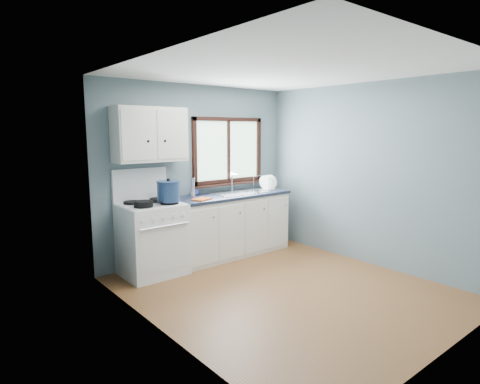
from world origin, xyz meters
TOP-DOWN VIEW (x-y plane):
  - floor at (0.00, 0.00)m, footprint 3.20×3.60m
  - ceiling at (0.00, 0.00)m, footprint 3.20×3.60m
  - wall_back at (0.00, 1.81)m, footprint 3.20×0.02m
  - wall_front at (0.00, -1.81)m, footprint 3.20×0.02m
  - wall_left at (-1.61, 0.00)m, footprint 0.02×3.60m
  - wall_right at (1.61, 0.00)m, footprint 0.02×3.60m
  - gas_range at (-0.95, 1.47)m, footprint 0.76×0.69m
  - base_cabinets at (0.36, 1.49)m, footprint 1.85×0.60m
  - countertop at (0.36, 1.49)m, footprint 1.89×0.64m
  - sink at (0.54, 1.49)m, footprint 0.84×0.46m
  - window at (0.54, 1.77)m, footprint 1.36×0.10m
  - upper_cabinets at (-0.85, 1.63)m, footprint 0.95×0.35m
  - skillet at (-1.12, 1.30)m, footprint 0.36×0.30m
  - stockpot at (-0.77, 1.33)m, footprint 0.40×0.40m
  - utensil_crock at (-0.56, 1.66)m, footprint 0.13×0.13m
  - thermos at (-0.26, 1.57)m, footprint 0.08×0.08m
  - soap_bottle at (-0.13, 1.70)m, footprint 0.14×0.14m
  - dish_towel at (-0.26, 1.34)m, footprint 0.30×0.25m
  - dish_rack at (1.16, 1.53)m, footprint 0.48×0.39m

SIDE VIEW (x-z plane):
  - floor at x=0.00m, z-range -0.02..0.00m
  - base_cabinets at x=0.36m, z-range -0.03..0.85m
  - gas_range at x=-0.95m, z-range -0.19..1.17m
  - sink at x=0.54m, z-range 0.64..1.08m
  - countertop at x=0.36m, z-range 0.88..0.92m
  - dish_towel at x=-0.26m, z-range 0.92..0.94m
  - dish_rack at x=1.16m, z-range 0.87..1.09m
  - skillet at x=-1.12m, z-range 0.96..1.01m
  - utensil_crock at x=-0.56m, z-range 0.82..1.16m
  - soap_bottle at x=-0.13m, z-range 0.92..1.20m
  - thermos at x=-0.26m, z-range 0.92..1.20m
  - stockpot at x=-0.77m, z-range 0.94..1.24m
  - wall_back at x=0.00m, z-range 0.00..2.50m
  - wall_front at x=0.00m, z-range 0.00..2.50m
  - wall_left at x=-1.61m, z-range 0.00..2.50m
  - wall_right at x=1.61m, z-range 0.00..2.50m
  - window at x=0.54m, z-range 0.96..1.99m
  - upper_cabinets at x=-0.85m, z-range 1.45..2.15m
  - ceiling at x=0.00m, z-range 2.50..2.52m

